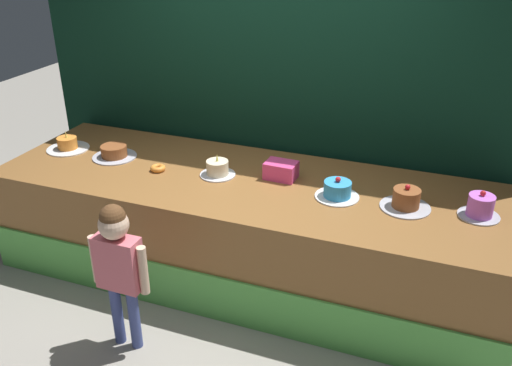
# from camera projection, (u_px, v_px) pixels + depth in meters

# --- Properties ---
(ground_plane) EXTENTS (12.00, 12.00, 0.00)m
(ground_plane) POSITION_uv_depth(u_px,v_px,m) (215.00, 318.00, 3.82)
(ground_plane) COLOR gray
(stage_platform) EXTENTS (3.77, 1.23, 0.81)m
(stage_platform) POSITION_uv_depth(u_px,v_px,m) (246.00, 228.00, 4.15)
(stage_platform) COLOR brown
(stage_platform) RESTS_ON ground_plane
(curtain_backdrop) EXTENTS (4.24, 0.08, 2.88)m
(curtain_backdrop) POSITION_uv_depth(u_px,v_px,m) (278.00, 72.00, 4.29)
(curtain_backdrop) COLOR black
(curtain_backdrop) RESTS_ON ground_plane
(child_figure) EXTENTS (0.40, 0.18, 1.04)m
(child_figure) POSITION_uv_depth(u_px,v_px,m) (118.00, 258.00, 3.30)
(child_figure) COLOR #3F4C8C
(child_figure) RESTS_ON ground_plane
(pink_box) EXTENTS (0.23, 0.17, 0.13)m
(pink_box) POSITION_uv_depth(u_px,v_px,m) (281.00, 170.00, 3.97)
(pink_box) COLOR #F04489
(pink_box) RESTS_ON stage_platform
(donut) EXTENTS (0.11, 0.11, 0.04)m
(donut) POSITION_uv_depth(u_px,v_px,m) (158.00, 168.00, 4.11)
(donut) COLOR orange
(donut) RESTS_ON stage_platform
(cake_far_left) EXTENTS (0.35, 0.35, 0.16)m
(cake_far_left) POSITION_uv_depth(u_px,v_px,m) (68.00, 145.00, 4.48)
(cake_far_left) COLOR white
(cake_far_left) RESTS_ON stage_platform
(cake_left) EXTENTS (0.35, 0.35, 0.10)m
(cake_left) POSITION_uv_depth(u_px,v_px,m) (114.00, 152.00, 4.33)
(cake_left) COLOR silver
(cake_left) RESTS_ON stage_platform
(cake_center_left) EXTENTS (0.27, 0.27, 0.17)m
(cake_center_left) POSITION_uv_depth(u_px,v_px,m) (217.00, 169.00, 4.02)
(cake_center_left) COLOR silver
(cake_center_left) RESTS_ON stage_platform
(cake_center_right) EXTENTS (0.31, 0.31, 0.15)m
(cake_center_right) POSITION_uv_depth(u_px,v_px,m) (337.00, 190.00, 3.70)
(cake_center_right) COLOR white
(cake_center_right) RESTS_ON stage_platform
(cake_right) EXTENTS (0.33, 0.33, 0.17)m
(cake_right) POSITION_uv_depth(u_px,v_px,m) (406.00, 200.00, 3.57)
(cake_right) COLOR silver
(cake_right) RESTS_ON stage_platform
(cake_far_right) EXTENTS (0.26, 0.26, 0.19)m
(cake_far_right) POSITION_uv_depth(u_px,v_px,m) (480.00, 207.00, 3.46)
(cake_far_right) COLOR silver
(cake_far_right) RESTS_ON stage_platform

